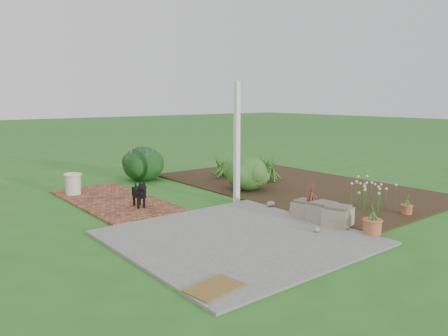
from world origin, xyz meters
TOP-DOWN VIEW (x-y plane):
  - ground at (0.00, 0.00)m, footprint 80.00×80.00m
  - concrete_patio at (-1.25, -1.75)m, footprint 3.50×3.50m
  - brick_path at (-1.70, 1.75)m, footprint 1.60×3.50m
  - garden_bed at (2.50, 0.50)m, footprint 4.00×7.00m
  - veranda_post at (0.30, 0.10)m, footprint 0.10×0.10m
  - stone_trough_near at (0.48, -2.35)m, footprint 0.55×0.55m
  - stone_trough_mid at (0.48, -2.04)m, footprint 0.45×0.45m
  - stone_trough_far at (0.48, -1.63)m, footprint 0.43×0.43m
  - coir_doormat at (-2.66, -3.03)m, footprint 0.69×0.50m
  - black_dog at (-1.57, 0.85)m, footprint 0.25×0.59m
  - cream_ceramic_urn at (-2.18, 2.82)m, footprint 0.45×0.45m
  - evergreen_shrub at (1.22, 0.83)m, footprint 1.22×1.22m
  - agapanthus_clump_back at (2.33, 1.26)m, footprint 0.96×0.96m
  - agapanthus_clump_front at (1.67, 2.31)m, footprint 1.07×1.07m
  - pink_flower_patch at (1.97, -2.00)m, footprint 1.01×1.01m
  - terracotta_pot_bronze at (0.52, -1.73)m, footprint 0.43×0.43m
  - terracotta_pot_small_left at (2.11, -2.67)m, footprint 0.23×0.23m
  - terracotta_pot_small_right at (0.53, -2.98)m, footprint 0.28×0.28m
  - purple_flowering_bush at (-0.04, 3.54)m, footprint 1.27×1.27m

SIDE VIEW (x-z plane):
  - ground at x=0.00m, z-range 0.00..0.00m
  - garden_bed at x=2.50m, z-range 0.00..0.03m
  - concrete_patio at x=-1.25m, z-range 0.00..0.04m
  - brick_path at x=-1.70m, z-range 0.00..0.04m
  - coir_doormat at x=-2.66m, z-range 0.04..0.06m
  - terracotta_pot_small_left at x=2.11m, z-range 0.03..0.20m
  - terracotta_pot_small_right at x=0.53m, z-range 0.03..0.27m
  - terracotta_pot_bronze at x=0.52m, z-range 0.03..0.31m
  - stone_trough_far at x=0.48m, z-range 0.04..0.30m
  - stone_trough_near at x=0.48m, z-range 0.04..0.33m
  - stone_trough_mid at x=0.48m, z-range 0.04..0.33m
  - cream_ceramic_urn at x=-2.18m, z-range 0.04..0.49m
  - pink_flower_patch at x=1.97m, z-range 0.03..0.61m
  - black_dog at x=-1.57m, z-range 0.09..0.60m
  - agapanthus_clump_front at x=1.67m, z-range 0.03..0.77m
  - agapanthus_clump_back at x=2.33m, z-range 0.03..0.84m
  - evergreen_shrub at x=1.22m, z-range 0.03..0.86m
  - purple_flowering_bush at x=-0.04m, z-range 0.00..0.92m
  - veranda_post at x=0.30m, z-range 0.00..2.50m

